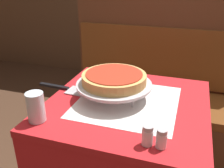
# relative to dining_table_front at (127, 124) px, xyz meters

# --- Properties ---
(dining_table_front) EXTENTS (0.71, 0.71, 0.78)m
(dining_table_front) POSITION_rel_dining_table_front_xyz_m (0.00, 0.00, 0.00)
(dining_table_front) COLOR red
(dining_table_front) RESTS_ON ground_plane
(dining_table_rear) EXTENTS (0.81, 0.81, 0.77)m
(dining_table_rear) POSITION_rel_dining_table_front_xyz_m (0.09, 1.63, -0.00)
(dining_table_rear) COLOR #1E6B33
(dining_table_rear) RESTS_ON ground_plane
(booth_bench) EXTENTS (1.36, 0.53, 1.17)m
(booth_bench) POSITION_rel_dining_table_front_xyz_m (-0.00, 0.79, -0.33)
(booth_bench) COLOR brown
(booth_bench) RESTS_ON ground_plane
(pizza_pan_stand) EXTENTS (0.35, 0.35, 0.07)m
(pizza_pan_stand) POSITION_rel_dining_table_front_xyz_m (-0.07, 0.02, 0.19)
(pizza_pan_stand) COLOR #ADADB2
(pizza_pan_stand) RESTS_ON dining_table_front
(deep_dish_pizza) EXTENTS (0.29, 0.29, 0.05)m
(deep_dish_pizza) POSITION_rel_dining_table_front_xyz_m (-0.07, 0.02, 0.22)
(deep_dish_pizza) COLOR tan
(deep_dish_pizza) RESTS_ON pizza_pan_stand
(pizza_server) EXTENTS (0.28, 0.10, 0.01)m
(pizza_server) POSITION_rel_dining_table_front_xyz_m (-0.33, 0.03, 0.13)
(pizza_server) COLOR #BCBCC1
(pizza_server) RESTS_ON dining_table_front
(water_glass_near) EXTENTS (0.07, 0.07, 0.12)m
(water_glass_near) POSITION_rel_dining_table_front_xyz_m (-0.30, -0.26, 0.18)
(water_glass_near) COLOR silver
(water_glass_near) RESTS_ON dining_table_front
(salt_shaker) EXTENTS (0.04, 0.04, 0.07)m
(salt_shaker) POSITION_rel_dining_table_front_xyz_m (0.14, -0.28, 0.16)
(salt_shaker) COLOR silver
(salt_shaker) RESTS_ON dining_table_front
(pepper_shaker) EXTENTS (0.04, 0.04, 0.07)m
(pepper_shaker) POSITION_rel_dining_table_front_xyz_m (0.19, -0.28, 0.16)
(pepper_shaker) COLOR silver
(pepper_shaker) RESTS_ON dining_table_front
(condiment_caddy) EXTENTS (0.14, 0.14, 0.17)m
(condiment_caddy) POSITION_rel_dining_table_front_xyz_m (0.16, 1.52, 0.15)
(condiment_caddy) COLOR black
(condiment_caddy) RESTS_ON dining_table_rear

